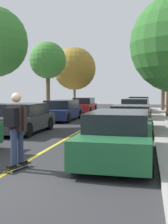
{
  "coord_description": "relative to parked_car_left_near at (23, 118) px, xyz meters",
  "views": [
    {
      "loc": [
        3.18,
        -5.31,
        1.87
      ],
      "look_at": [
        0.01,
        9.15,
        0.86
      ],
      "focal_mm": 46.59,
      "sensor_mm": 36.0,
      "label": 1
    }
  ],
  "objects": [
    {
      "name": "parked_car_right_farthest",
      "position": [
        4.82,
        13.85,
        0.05
      ],
      "size": [
        2.03,
        4.71,
        1.47
      ],
      "color": "black",
      "rests_on": "ground"
    },
    {
      "name": "street_tree_left_far",
      "position": [
        -2.22,
        18.46,
        3.77
      ],
      "size": [
        4.63,
        4.63,
        6.61
      ],
      "color": "brown",
      "rests_on": "sidewalk_left"
    },
    {
      "name": "center_line",
      "position": [
        2.41,
        -3.12,
        -0.66
      ],
      "size": [
        0.12,
        39.2,
        0.01
      ],
      "primitive_type": "cube",
      "color": "gold",
      "rests_on": "ground"
    },
    {
      "name": "street_tree_left_near",
      "position": [
        -2.22,
        9.76,
        3.72
      ],
      "size": [
        2.92,
        2.92,
        5.74
      ],
      "color": "brown",
      "rests_on": "sidewalk_left"
    },
    {
      "name": "parked_car_right_nearest",
      "position": [
        4.82,
        -4.39,
        -0.0
      ],
      "size": [
        1.93,
        4.54,
        1.34
      ],
      "color": "#1E5B33",
      "rests_on": "ground"
    },
    {
      "name": "parked_car_left_far",
      "position": [
        -0.0,
        6.12,
        0.0
      ],
      "size": [
        2.0,
        4.69,
        1.34
      ],
      "color": "navy",
      "rests_on": "ground"
    },
    {
      "name": "parked_car_right_far",
      "position": [
        4.82,
        7.94,
        0.06
      ],
      "size": [
        2.12,
        4.76,
        1.43
      ],
      "color": "#BCAD89",
      "rests_on": "ground"
    },
    {
      "name": "parked_car_left_near",
      "position": [
        0.0,
        0.0,
        0.0
      ],
      "size": [
        1.89,
        4.05,
        1.35
      ],
      "color": "#38383D",
      "rests_on": "ground"
    },
    {
      "name": "skateboard",
      "position": [
        2.54,
        -6.02,
        -0.57
      ],
      "size": [
        0.41,
        0.87,
        0.1
      ],
      "color": "black",
      "rests_on": "ground"
    },
    {
      "name": "skateboarder",
      "position": [
        2.53,
        -6.06,
        0.44
      ],
      "size": [
        0.59,
        0.7,
        1.75
      ],
      "color": "black",
      "rests_on": "skateboard"
    },
    {
      "name": "street_tree_right_far",
      "position": [
        7.05,
        16.7,
        3.97
      ],
      "size": [
        4.19,
        4.19,
        6.6
      ],
      "color": "brown",
      "rests_on": "sidewalk_right"
    },
    {
      "name": "parked_car_left_farthest",
      "position": [
        -0.0,
        13.01,
        0.01
      ],
      "size": [
        1.91,
        4.19,
        1.37
      ],
      "color": "maroon",
      "rests_on": "ground"
    },
    {
      "name": "parked_car_right_near",
      "position": [
        4.82,
        1.09,
        -0.04
      ],
      "size": [
        2.04,
        4.08,
        1.27
      ],
      "color": "#38383D",
      "rests_on": "ground"
    }
  ]
}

